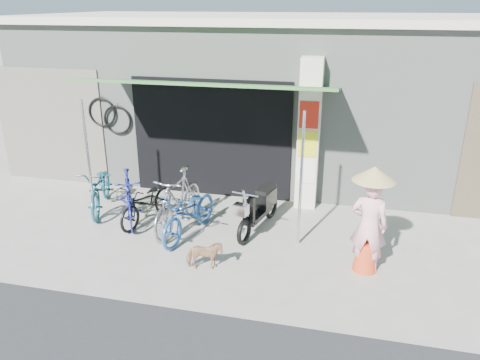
% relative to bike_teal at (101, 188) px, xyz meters
% --- Properties ---
extents(ground, '(80.00, 80.00, 0.00)m').
position_rel_bike_teal_xyz_m(ground, '(3.14, -1.29, -0.46)').
color(ground, '#A09B90').
rests_on(ground, ground).
extents(bicycle_shop, '(12.30, 5.30, 3.66)m').
position_rel_bike_teal_xyz_m(bicycle_shop, '(3.14, 3.80, 1.37)').
color(bicycle_shop, gray).
rests_on(bicycle_shop, ground).
extents(shop_pillar, '(0.42, 0.44, 3.00)m').
position_rel_bike_teal_xyz_m(shop_pillar, '(3.99, 1.16, 1.03)').
color(shop_pillar, beige).
rests_on(shop_pillar, ground).
extents(awning, '(4.60, 1.88, 2.72)m').
position_rel_bike_teal_xyz_m(awning, '(2.24, 0.34, 2.05)').
color(awning, '#30612B').
rests_on(awning, ground).
extents(neighbour_left, '(2.60, 0.06, 2.60)m').
position_rel_bike_teal_xyz_m(neighbour_left, '(-1.86, 1.30, 0.84)').
color(neighbour_left, '#6B665B').
rests_on(neighbour_left, ground).
extents(bike_teal, '(1.16, 1.87, 0.93)m').
position_rel_bike_teal_xyz_m(bike_teal, '(0.00, 0.00, 0.00)').
color(bike_teal, '#185A6C').
rests_on(bike_teal, ground).
extents(bike_blue, '(1.15, 1.62, 0.96)m').
position_rel_bike_teal_xyz_m(bike_blue, '(0.79, -0.37, 0.02)').
color(bike_blue, navy).
rests_on(bike_blue, ground).
extents(bike_black, '(0.87, 1.60, 0.80)m').
position_rel_bike_teal_xyz_m(bike_black, '(1.14, -0.32, -0.06)').
color(bike_black, black).
rests_on(bike_black, ground).
extents(bike_silver, '(0.71, 1.90, 1.12)m').
position_rel_bike_teal_xyz_m(bike_silver, '(1.83, -0.46, 0.10)').
color(bike_silver, '#B0B0B5').
rests_on(bike_silver, ground).
extents(bike_navy, '(0.93, 1.79, 0.90)m').
position_rel_bike_teal_xyz_m(bike_navy, '(2.12, -0.68, -0.02)').
color(bike_navy, '#22539D').
rests_on(bike_navy, ground).
extents(street_dog, '(0.63, 0.41, 0.49)m').
position_rel_bike_teal_xyz_m(street_dog, '(2.70, -1.71, -0.22)').
color(street_dog, tan).
rests_on(street_dog, ground).
extents(moped, '(0.61, 1.65, 0.95)m').
position_rel_bike_teal_xyz_m(moped, '(3.27, -0.15, -0.03)').
color(moped, black).
rests_on(moped, ground).
extents(nun, '(0.64, 0.64, 1.73)m').
position_rel_bike_teal_xyz_m(nun, '(5.16, -1.15, 0.39)').
color(nun, '#FEABB8').
rests_on(nun, ground).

